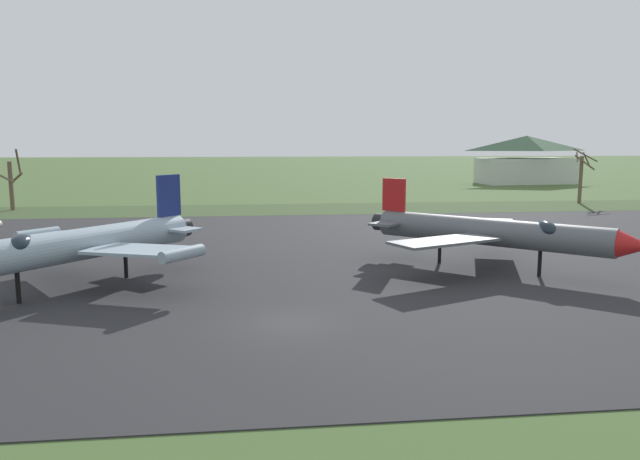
{
  "coord_description": "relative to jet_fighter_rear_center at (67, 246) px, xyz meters",
  "views": [
    {
      "loc": [
        -1.44,
        -25.29,
        7.94
      ],
      "look_at": [
        3.09,
        14.68,
        1.97
      ],
      "focal_mm": 33.4,
      "sensor_mm": 36.0,
      "label": 1
    }
  ],
  "objects": [
    {
      "name": "bare_tree_right_of_center",
      "position": [
        51.98,
        40.38,
        1.15
      ],
      "size": [
        2.97,
        2.75,
        7.15
      ],
      "color": "brown",
      "rests_on": "ground"
    },
    {
      "name": "visitor_building",
      "position": [
        61.97,
        77.33,
        1.99
      ],
      "size": [
        19.13,
        10.43,
        9.12
      ],
      "color": "beige",
      "rests_on": "ground"
    },
    {
      "name": "jet_fighter_rear_center",
      "position": [
        0.0,
        0.0,
        0.0
      ],
      "size": [
        13.92,
        15.56,
        5.92
      ],
      "color": "#8EA3B2",
      "rests_on": "ground"
    },
    {
      "name": "ground_plane",
      "position": [
        11.23,
        -6.92,
        -2.5
      ],
      "size": [
        600.0,
        600.0,
        0.0
      ],
      "primitive_type": "plane",
      "color": "#425B2D"
    },
    {
      "name": "jet_fighter_rear_left",
      "position": [
        24.46,
        2.6,
        -0.05
      ],
      "size": [
        14.21,
        13.99,
        5.49
      ],
      "color": "#565B60",
      "rests_on": "ground"
    },
    {
      "name": "grass_verge_strip",
      "position": [
        11.23,
        37.76,
        -2.47
      ],
      "size": [
        156.92,
        12.0,
        0.06
      ],
      "primitive_type": "cube",
      "color": "#354926",
      "rests_on": "ground"
    },
    {
      "name": "asphalt_apron",
      "position": [
        11.23,
        7.59,
        -2.48
      ],
      "size": [
        96.92,
        48.35,
        0.05
      ],
      "primitive_type": "cube",
      "color": "#28282B",
      "rests_on": "ground"
    },
    {
      "name": "bare_tree_center",
      "position": [
        -18.06,
        40.41,
        0.91
      ],
      "size": [
        2.94,
        2.94,
        7.17
      ],
      "color": "brown",
      "rests_on": "ground"
    }
  ]
}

